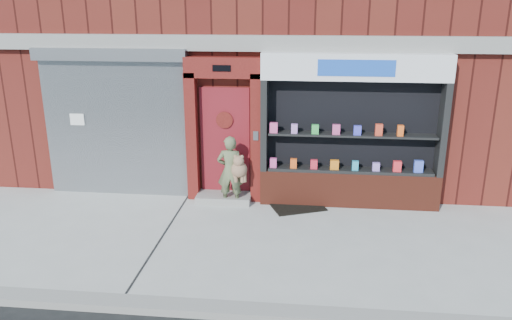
# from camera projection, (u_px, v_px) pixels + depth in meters

# --- Properties ---
(ground) EXTENTS (80.00, 80.00, 0.00)m
(ground) POSITION_uv_depth(u_px,v_px,m) (251.00, 240.00, 8.53)
(ground) COLOR #9E9E99
(ground) RESTS_ON ground
(curb) EXTENTS (60.00, 0.30, 0.12)m
(curb) POSITION_uv_depth(u_px,v_px,m) (232.00, 311.00, 6.47)
(curb) COLOR gray
(curb) RESTS_ON ground
(shutter_bay) EXTENTS (3.10, 0.30, 3.04)m
(shutter_bay) POSITION_uv_depth(u_px,v_px,m) (115.00, 114.00, 10.14)
(shutter_bay) COLOR gray
(shutter_bay) RESTS_ON ground
(red_door_bay) EXTENTS (1.52, 0.58, 2.90)m
(red_door_bay) POSITION_uv_depth(u_px,v_px,m) (224.00, 130.00, 9.93)
(red_door_bay) COLOR #4A0F0C
(red_door_bay) RESTS_ON ground
(pharmacy_bay) EXTENTS (3.50, 0.41, 3.00)m
(pharmacy_bay) POSITION_uv_depth(u_px,v_px,m) (351.00, 138.00, 9.66)
(pharmacy_bay) COLOR maroon
(pharmacy_bay) RESTS_ON ground
(woman) EXTENTS (0.62, 0.41, 1.42)m
(woman) POSITION_uv_depth(u_px,v_px,m) (232.00, 170.00, 9.82)
(woman) COLOR #5A6442
(woman) RESTS_ON ground
(doormat) EXTENTS (1.19, 1.03, 0.02)m
(doormat) POSITION_uv_depth(u_px,v_px,m) (297.00, 206.00, 9.92)
(doormat) COLOR black
(doormat) RESTS_ON ground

